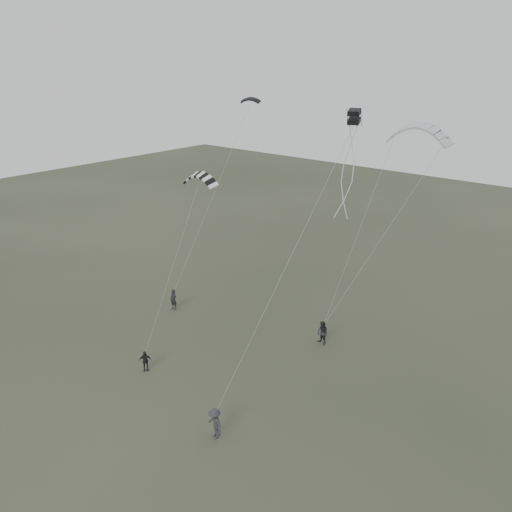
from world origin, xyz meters
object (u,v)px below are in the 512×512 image
Objects in this scene: kite_pale_large at (420,126)px; kite_dark_small at (250,99)px; flyer_right at (323,333)px; flyer_center at (145,361)px; kite_striped at (200,175)px; flyer_far at (215,423)px; flyer_left at (174,299)px; kite_box at (354,117)px.

kite_dark_small is at bearing -171.23° from kite_pale_large.
kite_pale_large is at bearing 78.17° from flyer_right.
flyer_center is 13.52m from kite_striped.
kite_pale_large is at bearing 100.94° from flyer_far.
flyer_far is at bearing -72.38° from flyer_right.
kite_pale_large is (2.22, 18.41, 14.55)m from flyer_far.
flyer_center is at bearing -173.55° from flyer_far.
flyer_right is (12.70, 3.29, 0.02)m from flyer_left.
flyer_right is 16.13m from kite_pale_large.
kite_box is (16.28, -0.69, 16.04)m from flyer_left.
flyer_left is 2.57× the size of kite_box.
kite_pale_large reaches higher than kite_striped.
flyer_left is at bearing -151.56° from flyer_right.
flyer_center is at bearing -122.06° from kite_pale_large.
kite_striped is (3.80, -0.01, 11.15)m from flyer_left.
kite_pale_large reaches higher than flyer_center.
kite_dark_small is (-11.19, 16.27, 15.84)m from flyer_far.
flyer_right is 12.21m from flyer_far.
flyer_center is at bearing -100.10° from kite_dark_small.
flyer_center is at bearing -59.87° from flyer_left.
kite_box is at bearing -19.70° from flyer_center.
kite_striped is at bearing 158.83° from kite_box.
kite_box is (0.57, -10.21, 1.44)m from kite_pale_large.
kite_striped is at bearing -145.77° from flyer_right.
flyer_left is 0.61× the size of kite_striped.
flyer_right is at bearing -43.24° from kite_dark_small.
flyer_far is (8.16, -1.64, 0.20)m from flyer_center.
flyer_left is at bearing 179.28° from kite_striped.
flyer_right is at bearing 8.38° from flyer_left.
kite_striped reaches higher than flyer_center.
kite_pale_large is 15.64m from kite_striped.
kite_pale_large is at bearing 38.06° from kite_striped.
kite_pale_large reaches higher than flyer_right.
flyer_far reaches higher than flyer_left.
flyer_right is 1.14× the size of kite_dark_small.
kite_striped is at bearing -6.26° from flyer_left.
flyer_left is 13.12m from flyer_right.
kite_pale_large is (13.41, 2.14, -1.29)m from kite_dark_small.
flyer_right is 2.63× the size of kite_box.
flyer_center is 24.63m from kite_pale_large.
flyer_far is at bearing -97.17° from kite_pale_large.
flyer_right is at bearing -116.06° from kite_pale_large.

